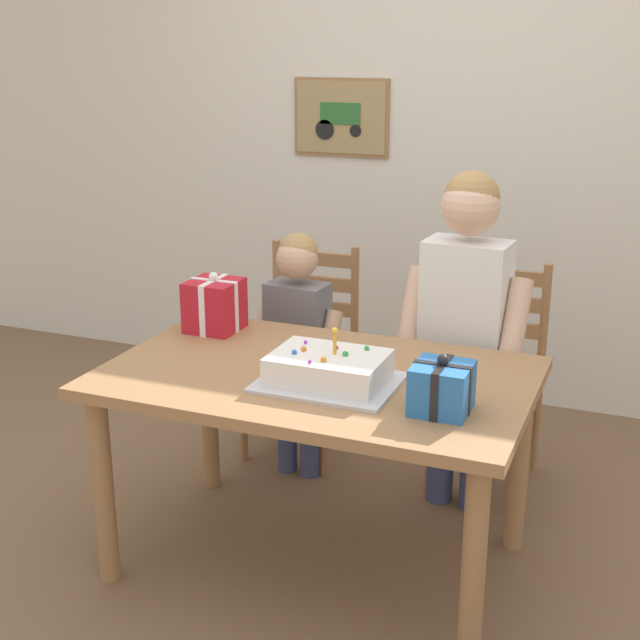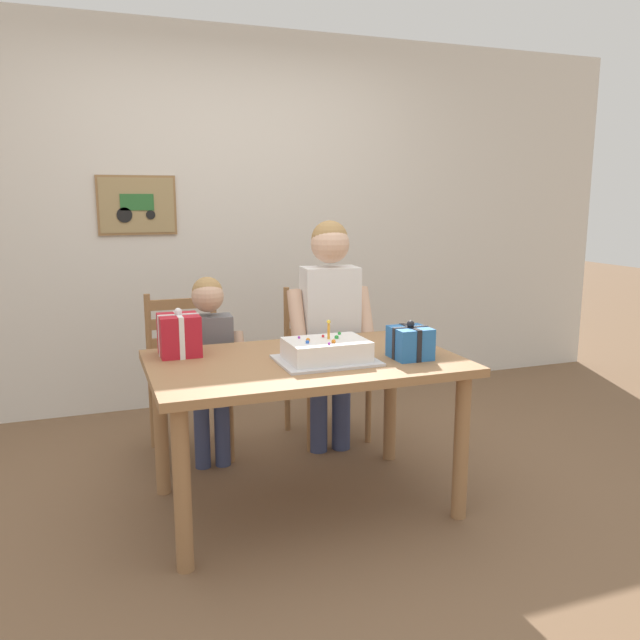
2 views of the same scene
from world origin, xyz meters
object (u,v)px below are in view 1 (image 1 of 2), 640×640
chair_left (303,350)px  child_younger (298,332)px  dining_table (317,399)px  birthday_cake (329,370)px  gift_box_red_large (215,305)px  chair_right (489,375)px  child_older (465,310)px  gift_box_beside_cake (442,388)px

chair_left → child_younger: size_ratio=0.87×
dining_table → birthday_cake: size_ratio=3.22×
gift_box_red_large → child_younger: size_ratio=0.22×
dining_table → birthday_cake: (0.07, -0.09, 0.15)m
birthday_cake → chair_right: (0.34, 0.94, -0.31)m
gift_box_red_large → dining_table: bearing=-27.0°
chair_right → child_older: child_older is taller
birthday_cake → child_older: 0.74m
dining_table → child_older: (0.36, 0.60, 0.18)m
chair_right → child_older: bearing=-103.3°
dining_table → chair_left: bearing=116.1°
dining_table → gift_box_red_large: gift_box_red_large is taller
chair_left → child_younger: child_younger is taller
gift_box_red_large → child_younger: (0.20, 0.33, -0.18)m
child_older → chair_right: bearing=76.7°
child_younger → child_older: bearing=-0.1°
chair_left → dining_table: bearing=-63.9°
gift_box_red_large → chair_left: 0.69m
child_younger → gift_box_red_large: bearing=-121.2°
gift_box_beside_cake → child_older: 0.76m
gift_box_red_large → child_older: (0.89, 0.33, -0.01)m
dining_table → birthday_cake: bearing=-48.8°
chair_left → chair_right: 0.84m
birthday_cake → child_younger: 0.81m
birthday_cake → child_younger: bearing=120.8°
chair_right → child_younger: (-0.75, -0.25, 0.17)m
dining_table → child_older: child_older is taller
chair_left → gift_box_beside_cake: bearing=-48.9°
birthday_cake → chair_right: 1.05m
chair_left → child_younger: bearing=-71.5°
dining_table → gift_box_red_large: size_ratio=6.17×
dining_table → chair_right: (0.42, 0.85, -0.16)m
child_older → gift_box_red_large: bearing=-159.7°
dining_table → chair_left: 0.97m
gift_box_red_large → chair_left: bearing=79.0°
chair_left → child_older: bearing=-18.2°
child_older → child_younger: bearing=179.9°
chair_right → chair_left: bearing=180.0°
chair_right → gift_box_red_large: bearing=-148.4°
dining_table → gift_box_beside_cake: gift_box_beside_cake is taller
gift_box_red_large → gift_box_beside_cake: bearing=-23.3°
chair_right → dining_table: bearing=-116.0°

